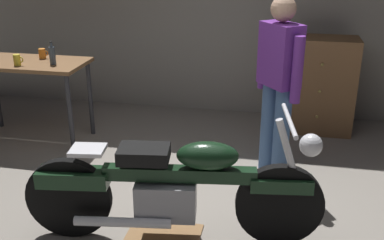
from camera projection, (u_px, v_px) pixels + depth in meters
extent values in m
plane|color=gray|center=(174.00, 230.00, 3.57)|extent=(12.00, 12.00, 0.00)
cube|color=brown|center=(25.00, 63.00, 4.89)|extent=(1.30, 0.64, 0.04)
cylinder|color=#2D2D33|center=(70.00, 115.00, 4.71)|extent=(0.05, 0.05, 0.86)
cylinder|color=#2D2D33|center=(90.00, 99.00, 5.19)|extent=(0.05, 0.05, 0.86)
cylinder|color=black|center=(279.00, 205.00, 3.31)|extent=(0.64, 0.16, 0.64)
cylinder|color=black|center=(69.00, 198.00, 3.40)|extent=(0.64, 0.16, 0.64)
cube|color=black|center=(281.00, 183.00, 3.25)|extent=(0.46, 0.20, 0.10)
cube|color=black|center=(73.00, 177.00, 3.33)|extent=(0.54, 0.25, 0.12)
cube|color=gray|center=(166.00, 199.00, 3.35)|extent=(0.47, 0.30, 0.28)
cube|color=black|center=(179.00, 174.00, 3.27)|extent=(1.10, 0.25, 0.10)
ellipsoid|color=black|center=(208.00, 156.00, 3.20)|extent=(0.47, 0.28, 0.20)
cube|color=black|center=(144.00, 154.00, 3.23)|extent=(0.39, 0.29, 0.10)
cube|color=silver|center=(88.00, 150.00, 3.24)|extent=(0.27, 0.23, 0.03)
cylinder|color=silver|center=(291.00, 164.00, 3.19)|extent=(0.27, 0.09, 0.68)
cylinder|color=silver|center=(289.00, 120.00, 3.07)|extent=(0.11, 0.60, 0.03)
sphere|color=silver|center=(311.00, 145.00, 3.13)|extent=(0.16, 0.16, 0.16)
cylinder|color=silver|center=(123.00, 222.00, 3.28)|extent=(0.70, 0.17, 0.07)
cylinder|color=#48699C|center=(281.00, 134.00, 4.22)|extent=(0.15, 0.15, 0.88)
cylinder|color=#48699C|center=(268.00, 127.00, 4.39)|extent=(0.15, 0.15, 0.88)
cube|color=#72339E|center=(280.00, 55.00, 4.04)|extent=(0.41, 0.43, 0.56)
cylinder|color=#72339E|center=(297.00, 70.00, 3.87)|extent=(0.09, 0.09, 0.58)
cylinder|color=#72339E|center=(264.00, 58.00, 4.27)|extent=(0.09, 0.09, 0.58)
sphere|color=tan|center=(284.00, 9.00, 3.89)|extent=(0.22, 0.22, 0.22)
cube|color=brown|center=(318.00, 85.00, 5.26)|extent=(0.80, 0.44, 1.10)
sphere|color=tan|center=(322.00, 65.00, 4.94)|extent=(0.04, 0.04, 0.04)
sphere|color=tan|center=(319.00, 91.00, 5.05)|extent=(0.04, 0.04, 0.04)
sphere|color=tan|center=(317.00, 117.00, 5.16)|extent=(0.04, 0.04, 0.04)
cube|color=olive|center=(163.00, 236.00, 3.49)|extent=(0.56, 0.40, 0.01)
cylinder|color=orange|center=(42.00, 53.00, 4.98)|extent=(0.07, 0.07, 0.11)
torus|color=orange|center=(46.00, 53.00, 4.97)|extent=(0.06, 0.01, 0.06)
cylinder|color=yellow|center=(17.00, 60.00, 4.70)|extent=(0.07, 0.07, 0.11)
torus|color=yellow|center=(21.00, 60.00, 4.69)|extent=(0.06, 0.01, 0.06)
cylinder|color=#3F4C59|center=(52.00, 56.00, 4.73)|extent=(0.06, 0.06, 0.18)
cylinder|color=#3F4C59|center=(51.00, 45.00, 4.69)|extent=(0.03, 0.03, 0.05)
cylinder|color=black|center=(51.00, 42.00, 4.68)|extent=(0.03, 0.03, 0.01)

